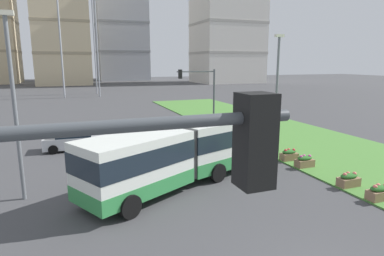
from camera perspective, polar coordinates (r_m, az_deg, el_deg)
The scene contains 13 objects.
grass_median at distance 23.85m, azimuth 26.87°, elevation -4.80°, with size 10.00×70.00×0.08m, color #4C8438.
articulated_bus at distance 16.95m, azimuth -0.92°, elevation -4.14°, with size 11.74×7.06×3.00m.
car_silver_hatch at distance 24.98m, azimuth -19.72°, elevation -1.84°, with size 4.46×2.15×1.58m.
flower_planter_1 at distance 17.27m, azimuth 29.90°, elevation -9.71°, with size 1.10×0.56×0.74m.
flower_planter_2 at distance 18.33m, azimuth 25.73°, elevation -8.12°, with size 1.10×0.56×0.74m.
flower_planter_3 at distance 20.60m, azimuth 19.10°, elevation -5.50°, with size 1.10×0.56×0.74m.
flower_planter_4 at distance 21.70m, azimuth 16.63°, elevation -4.49°, with size 1.10×0.56×0.74m.
flower_planter_5 at distance 23.78m, azimuth 12.79°, elevation -2.90°, with size 1.10×0.56×0.74m.
traffic_light_far_right at distance 29.60m, azimuth 1.72°, elevation 6.91°, with size 3.64×0.28×5.58m.
streetlight_left at distance 16.19m, azimuth -28.71°, elevation 4.33°, with size 0.70×0.28×8.32m.
streetlight_median at distance 25.63m, azimuth 14.64°, elevation 7.37°, with size 0.70×0.28×8.21m.
apartment_tower_westcentre at distance 100.63m, azimuth -22.16°, elevation 18.76°, with size 14.42×15.40×40.69m.
apartment_tower_centre at distance 119.47m, azimuth -12.46°, elevation 19.43°, with size 16.48×16.02×46.48m.
Camera 1 is at (-6.22, -5.29, 6.22)m, focal length 30.48 mm.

